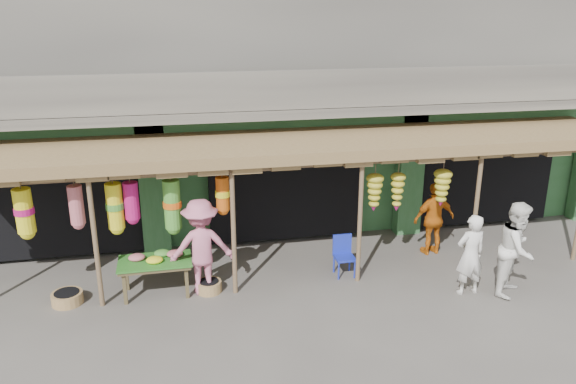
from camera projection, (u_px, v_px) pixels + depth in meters
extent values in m
plane|color=#514C47|center=(307.00, 280.00, 11.46)|extent=(80.00, 80.00, 0.00)
cube|color=gray|center=(264.00, 20.00, 14.55)|extent=(16.00, 6.00, 4.00)
cube|color=#2D6033|center=(265.00, 150.00, 15.78)|extent=(16.00, 5.70, 3.00)
cube|color=gray|center=(291.00, 111.00, 11.99)|extent=(16.00, 0.90, 0.22)
cube|color=gray|center=(295.00, 90.00, 11.47)|extent=(16.00, 0.10, 0.80)
cube|color=#2D6033|center=(287.00, 124.00, 12.48)|extent=(16.00, 0.35, 0.35)
cube|color=yellow|center=(49.00, 139.00, 11.47)|extent=(1.70, 0.06, 0.55)
cube|color=#B21414|center=(49.00, 139.00, 11.44)|extent=(1.30, 0.02, 0.30)
cube|color=black|center=(66.00, 189.00, 12.87)|extent=(3.60, 2.00, 2.50)
cube|color=black|center=(280.00, 176.00, 13.83)|extent=(3.60, 2.00, 2.50)
cube|color=black|center=(466.00, 165.00, 14.79)|extent=(3.60, 2.00, 2.50)
cube|color=#2D6033|center=(154.00, 190.00, 12.32)|extent=(0.60, 0.35, 3.00)
cube|color=#2D6033|center=(409.00, 174.00, 13.48)|extent=(0.60, 0.35, 3.00)
cylinder|color=brown|center=(95.00, 241.00, 10.10)|extent=(0.09, 0.09, 2.60)
cylinder|color=brown|center=(234.00, 231.00, 10.58)|extent=(0.09, 0.09, 2.60)
cylinder|color=brown|center=(360.00, 221.00, 11.06)|extent=(0.09, 0.09, 2.60)
cylinder|color=brown|center=(476.00, 212.00, 11.54)|extent=(0.09, 0.09, 2.60)
cylinder|color=brown|center=(298.00, 166.00, 10.45)|extent=(12.90, 0.08, 0.08)
cylinder|color=brown|center=(148.00, 176.00, 10.34)|extent=(5.50, 0.06, 0.06)
cube|color=brown|center=(299.00, 143.00, 11.46)|extent=(14.00, 2.70, 0.22)
cube|color=brown|center=(125.00, 289.00, 10.46)|extent=(0.07, 0.07, 0.61)
cube|color=brown|center=(187.00, 283.00, 10.69)|extent=(0.07, 0.07, 0.61)
cube|color=brown|center=(127.00, 276.00, 11.00)|extent=(0.07, 0.07, 0.61)
cube|color=brown|center=(186.00, 270.00, 11.23)|extent=(0.07, 0.07, 0.61)
cube|color=brown|center=(155.00, 263.00, 10.74)|extent=(1.34, 0.78, 0.06)
cube|color=#26661E|center=(155.00, 261.00, 10.72)|extent=(1.39, 0.82, 0.03)
ellipsoid|color=#D36975|center=(137.00, 257.00, 10.72)|extent=(0.32, 0.27, 0.13)
ellipsoid|color=yellow|center=(154.00, 260.00, 10.61)|extent=(0.32, 0.27, 0.13)
ellipsoid|color=#D36975|center=(175.00, 254.00, 10.88)|extent=(0.32, 0.27, 0.13)
ellipsoid|color=#52A737|center=(162.00, 253.00, 10.91)|extent=(0.32, 0.27, 0.13)
cylinder|color=#1B2CB4|center=(339.00, 271.00, 11.44)|extent=(0.03, 0.03, 0.38)
cylinder|color=#1B2CB4|center=(355.00, 270.00, 11.51)|extent=(0.03, 0.03, 0.38)
cylinder|color=#1B2CB4|center=(334.00, 264.00, 11.76)|extent=(0.03, 0.03, 0.38)
cylinder|color=#1B2CB4|center=(349.00, 263.00, 11.83)|extent=(0.03, 0.03, 0.38)
cube|color=#1B2CB4|center=(344.00, 258.00, 11.57)|extent=(0.40, 0.40, 0.05)
cube|color=#1B2CB4|center=(342.00, 244.00, 11.68)|extent=(0.40, 0.04, 0.43)
cylinder|color=olive|center=(67.00, 298.00, 10.55)|extent=(0.64, 0.64, 0.22)
cylinder|color=#9B6D48|center=(209.00, 286.00, 10.98)|extent=(0.56, 0.56, 0.22)
imported|color=white|center=(470.00, 255.00, 10.72)|extent=(0.62, 0.43, 1.63)
imported|color=white|center=(517.00, 249.00, 10.70)|extent=(1.14, 1.13, 1.86)
imported|color=orange|center=(434.00, 219.00, 12.49)|extent=(1.01, 0.49, 1.66)
imported|color=#D26F8D|center=(201.00, 247.00, 10.74)|extent=(1.26, 0.77, 1.90)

